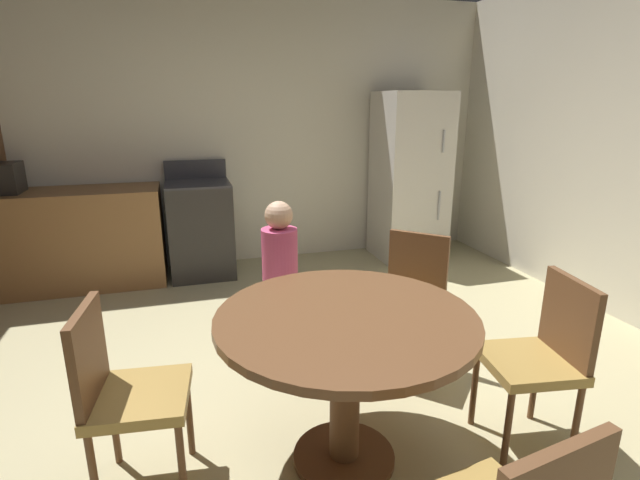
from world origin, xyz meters
The scene contains 10 objects.
ground_plane centered at (0.00, 0.00, 0.00)m, with size 14.00×14.00×0.00m, color tan.
wall_back centered at (0.00, 3.02, 1.35)m, with size 5.65×0.12×2.70m, color silver.
kitchen_counter centered at (-1.65, 2.62, 0.45)m, with size 1.74×0.60×0.90m, color olive.
oven_range centered at (-0.43, 2.62, 0.47)m, with size 0.60×0.60×1.10m.
refrigerator centered at (1.77, 2.57, 0.88)m, with size 0.68×0.68×1.76m.
dining_table centered at (0.07, -0.23, 0.60)m, with size 1.16×1.16×0.76m.
chair_east centered at (1.02, -0.37, 0.50)m, with size 0.46×0.46×0.87m.
chair_northeast centered at (0.74, 0.46, 0.50)m, with size 0.57×0.57×0.87m.
chair_west centered at (-0.88, -0.12, 0.50)m, with size 0.44×0.44×0.87m.
person_child centered at (-0.04, 0.70, 0.58)m, with size 0.24×0.24×1.09m.
Camera 1 is at (-0.58, -2.02, 1.65)m, focal length 26.73 mm.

